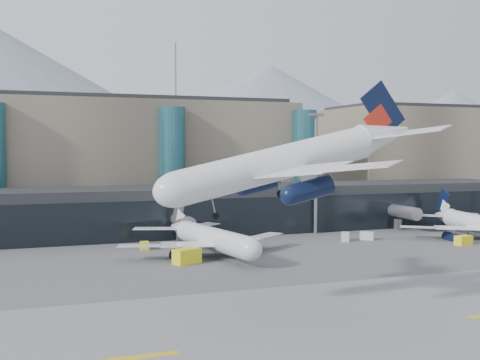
% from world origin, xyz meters
% --- Properties ---
extents(ground, '(900.00, 900.00, 0.00)m').
position_xyz_m(ground, '(0.00, 0.00, 0.00)').
color(ground, '#515154').
rests_on(ground, ground).
extents(runway_strip, '(400.00, 40.00, 0.04)m').
position_xyz_m(runway_strip, '(0.00, -15.00, 0.02)').
color(runway_strip, slate).
rests_on(runway_strip, ground).
extents(runway_markings, '(128.00, 1.00, 0.02)m').
position_xyz_m(runway_markings, '(-0.00, -15.00, 0.05)').
color(runway_markings, gold).
rests_on(runway_markings, ground).
extents(concourse, '(170.00, 27.00, 10.00)m').
position_xyz_m(concourse, '(-0.02, 57.73, 4.97)').
color(concourse, black).
rests_on(concourse, ground).
extents(terminal_main, '(130.00, 30.00, 31.00)m').
position_xyz_m(terminal_main, '(-25.00, 90.00, 15.44)').
color(terminal_main, gray).
rests_on(terminal_main, ground).
extents(terminal_east, '(70.00, 30.00, 31.00)m').
position_xyz_m(terminal_east, '(95.00, 90.00, 15.44)').
color(terminal_east, gray).
rests_on(terminal_east, ground).
extents(teal_towers, '(116.40, 19.40, 46.00)m').
position_xyz_m(teal_towers, '(-14.99, 74.01, 14.01)').
color(teal_towers, '#255C67').
rests_on(teal_towers, ground).
extents(mountain_ridge, '(910.00, 400.00, 110.00)m').
position_xyz_m(mountain_ridge, '(15.97, 380.00, 45.74)').
color(mountain_ridge, gray).
rests_on(mountain_ridge, ground).
extents(lightmast_mid, '(3.00, 1.20, 25.60)m').
position_xyz_m(lightmast_mid, '(30.00, 48.00, 14.42)').
color(lightmast_mid, slate).
rests_on(lightmast_mid, ground).
extents(hero_jet, '(32.68, 33.58, 10.82)m').
position_xyz_m(hero_jet, '(0.57, -5.35, 17.85)').
color(hero_jet, silver).
rests_on(hero_jet, ground).
extents(jet_parked_mid, '(32.66, 32.97, 10.66)m').
position_xyz_m(jet_parked_mid, '(0.77, 32.32, 4.03)').
color(jet_parked_mid, silver).
rests_on(jet_parked_mid, ground).
extents(jet_parked_right, '(32.55, 32.81, 10.61)m').
position_xyz_m(jet_parked_right, '(57.62, 32.32, 4.01)').
color(jet_parked_right, silver).
rests_on(jet_parked_right, ground).
extents(veh_b, '(1.69, 2.52, 1.38)m').
position_xyz_m(veh_b, '(-8.24, 40.41, 0.69)').
color(veh_b, yellow).
rests_on(veh_b, ground).
extents(veh_d, '(2.83, 3.30, 1.66)m').
position_xyz_m(veh_d, '(30.66, 36.63, 0.83)').
color(veh_d, beige).
rests_on(veh_d, ground).
extents(veh_e, '(3.43, 2.30, 1.80)m').
position_xyz_m(veh_e, '(48.98, 24.59, 0.90)').
color(veh_e, yellow).
rests_on(veh_e, ground).
extents(veh_g, '(3.03, 2.99, 1.57)m').
position_xyz_m(veh_g, '(35.66, 36.64, 0.78)').
color(veh_g, beige).
rests_on(veh_g, ground).
extents(veh_h, '(4.83, 3.75, 2.37)m').
position_xyz_m(veh_h, '(-4.55, 24.84, 1.18)').
color(veh_h, yellow).
rests_on(veh_h, ground).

